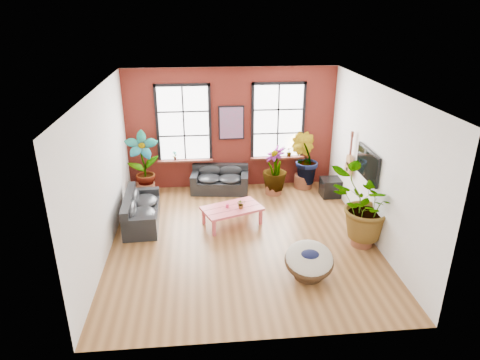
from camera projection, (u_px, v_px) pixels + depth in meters
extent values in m
cube|color=brown|center=(242.00, 239.00, 10.00)|extent=(6.00, 6.50, 0.02)
cube|color=white|center=(243.00, 88.00, 8.65)|extent=(6.00, 6.50, 0.02)
cube|color=#571914|center=(231.00, 129.00, 12.32)|extent=(6.00, 0.02, 3.50)
cube|color=silver|center=(265.00, 248.00, 6.33)|extent=(6.00, 0.02, 3.50)
cube|color=silver|center=(102.00, 174.00, 9.06)|extent=(0.02, 6.50, 3.50)
cube|color=silver|center=(376.00, 165.00, 9.59)|extent=(0.02, 6.50, 3.50)
cube|color=white|center=(184.00, 124.00, 12.07)|extent=(1.40, 0.02, 2.10)
cube|color=#441912|center=(186.00, 161.00, 12.42)|extent=(1.60, 0.22, 0.06)
cube|color=white|center=(278.00, 121.00, 12.31)|extent=(1.40, 0.02, 2.10)
cube|color=#441912|center=(277.00, 158.00, 12.66)|extent=(1.60, 0.22, 0.06)
cube|color=black|center=(220.00, 185.00, 12.46)|extent=(1.72, 1.00, 0.37)
cube|color=black|center=(220.00, 170.00, 12.60)|extent=(1.65, 0.40, 0.38)
cube|color=black|center=(195.00, 176.00, 12.38)|extent=(0.29, 0.81, 0.19)
cube|color=black|center=(245.00, 177.00, 12.33)|extent=(0.29, 0.81, 0.19)
ellipsoid|color=black|center=(209.00, 178.00, 12.34)|extent=(0.76, 0.75, 0.21)
ellipsoid|color=black|center=(210.00, 171.00, 12.50)|extent=(0.71, 0.30, 0.36)
ellipsoid|color=black|center=(230.00, 179.00, 12.32)|extent=(0.76, 0.75, 0.21)
ellipsoid|color=black|center=(231.00, 171.00, 12.48)|extent=(0.71, 0.30, 0.36)
cube|color=black|center=(142.00, 216.00, 10.66)|extent=(0.87, 1.93, 0.37)
cube|color=black|center=(129.00, 203.00, 10.48)|extent=(0.27, 1.91, 0.38)
cube|color=black|center=(139.00, 222.00, 9.77)|extent=(0.80, 0.23, 0.19)
cube|color=black|center=(144.00, 192.00, 11.34)|extent=(0.80, 0.23, 0.19)
ellipsoid|color=black|center=(142.00, 214.00, 10.23)|extent=(0.70, 0.86, 0.21)
ellipsoid|color=black|center=(132.00, 210.00, 10.15)|extent=(0.24, 0.84, 0.36)
ellipsoid|color=black|center=(145.00, 201.00, 10.92)|extent=(0.70, 0.86, 0.21)
ellipsoid|color=black|center=(135.00, 197.00, 10.84)|extent=(0.24, 0.84, 0.36)
cube|color=#D04B56|center=(232.00, 209.00, 10.52)|extent=(1.62, 1.27, 0.06)
cube|color=#441912|center=(234.00, 210.00, 10.39)|extent=(1.33, 0.52, 0.00)
cube|color=#441912|center=(230.00, 205.00, 10.62)|extent=(1.33, 0.52, 0.00)
cube|color=#D04B56|center=(214.00, 228.00, 10.08)|extent=(0.09, 0.09, 0.40)
cube|color=#D04B56|center=(261.00, 217.00, 10.60)|extent=(0.09, 0.09, 0.40)
cube|color=#D04B56|center=(204.00, 217.00, 10.61)|extent=(0.09, 0.09, 0.40)
cube|color=#D04B56|center=(248.00, 207.00, 11.13)|extent=(0.09, 0.09, 0.40)
cylinder|color=#E13868|center=(227.00, 206.00, 10.49)|extent=(0.10, 0.10, 0.09)
cylinder|color=#392514|center=(308.00, 272.00, 8.59)|extent=(0.63, 0.63, 0.23)
torus|color=#392514|center=(309.00, 261.00, 8.49)|extent=(1.10, 1.10, 0.45)
ellipsoid|color=beige|center=(309.00, 258.00, 8.47)|extent=(1.06, 1.11, 0.60)
ellipsoid|color=#121639|center=(310.00, 255.00, 8.38)|extent=(0.41, 0.35, 0.17)
cube|color=black|center=(231.00, 123.00, 12.18)|extent=(0.74, 0.04, 0.98)
cube|color=#0C7F8C|center=(231.00, 123.00, 12.15)|extent=(0.66, 0.02, 0.90)
cube|color=black|center=(368.00, 164.00, 9.90)|extent=(0.06, 1.25, 0.72)
cube|color=black|center=(366.00, 164.00, 9.90)|extent=(0.01, 1.15, 0.62)
cylinder|color=#B27F4C|center=(349.00, 169.00, 11.06)|extent=(0.09, 0.38, 0.38)
cylinder|color=#B27F4C|center=(350.00, 160.00, 10.96)|extent=(0.09, 0.30, 0.30)
cylinder|color=black|center=(348.00, 169.00, 11.06)|extent=(0.09, 0.11, 0.11)
cube|color=#441912|center=(351.00, 146.00, 10.82)|extent=(0.04, 0.05, 0.55)
cube|color=#441912|center=(352.00, 134.00, 10.70)|extent=(0.06, 0.06, 0.14)
cube|color=black|center=(332.00, 187.00, 12.15)|extent=(0.63, 0.53, 0.52)
cylinder|color=brown|center=(146.00, 189.00, 12.16)|extent=(0.73, 0.73, 0.40)
cylinder|color=brown|center=(303.00, 181.00, 12.75)|extent=(0.59, 0.59, 0.39)
cylinder|color=brown|center=(362.00, 238.00, 9.71)|extent=(0.61, 0.61, 0.35)
cylinder|color=brown|center=(273.00, 188.00, 12.33)|extent=(0.57, 0.57, 0.33)
imported|color=#16551A|center=(143.00, 162.00, 11.85)|extent=(1.00, 0.76, 1.74)
imported|color=#16551A|center=(304.00, 159.00, 12.49)|extent=(1.06, 1.04, 1.50)
imported|color=#16551A|center=(365.00, 206.00, 9.39)|extent=(1.79, 1.66, 1.66)
imported|color=#16551A|center=(275.00, 168.00, 12.11)|extent=(0.84, 0.84, 1.27)
imported|color=#16551A|center=(241.00, 204.00, 10.42)|extent=(0.23, 0.20, 0.24)
imported|color=#16551A|center=(175.00, 156.00, 12.33)|extent=(0.17, 0.17, 0.27)
imported|color=#16551A|center=(289.00, 152.00, 12.63)|extent=(0.19, 0.19, 0.27)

